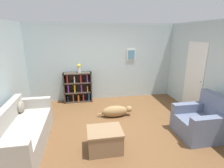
# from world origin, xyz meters

# --- Properties ---
(ground_plane) EXTENTS (14.00, 14.00, 0.00)m
(ground_plane) POSITION_xyz_m (0.00, 0.00, 0.00)
(ground_plane) COLOR brown
(wall_back) EXTENTS (5.60, 0.13, 2.60)m
(wall_back) POSITION_xyz_m (0.00, 2.25, 1.30)
(wall_back) COLOR silver
(wall_back) RESTS_ON ground_plane
(wall_right) EXTENTS (0.16, 5.00, 2.60)m
(wall_right) POSITION_xyz_m (2.55, 0.02, 1.29)
(wall_right) COLOR silver
(wall_right) RESTS_ON ground_plane
(couch) EXTENTS (0.84, 2.08, 0.86)m
(couch) POSITION_xyz_m (-2.02, -0.37, 0.32)
(couch) COLOR #ADA89E
(couch) RESTS_ON ground_plane
(bookshelf) EXTENTS (0.94, 0.31, 1.02)m
(bookshelf) POSITION_xyz_m (-0.89, 2.04, 0.49)
(bookshelf) COLOR #42382D
(bookshelf) RESTS_ON ground_plane
(recliner_chair) EXTENTS (0.93, 0.92, 0.98)m
(recliner_chair) POSITION_xyz_m (1.91, -0.59, 0.34)
(recliner_chair) COLOR slate
(recliner_chair) RESTS_ON ground_plane
(coffee_table) EXTENTS (0.69, 0.56, 0.45)m
(coffee_table) POSITION_xyz_m (-0.35, -0.73, 0.24)
(coffee_table) COLOR #846647
(coffee_table) RESTS_ON ground_plane
(dog) EXTENTS (1.02, 0.29, 0.32)m
(dog) POSITION_xyz_m (0.16, 0.67, 0.16)
(dog) COLOR #9E7A4C
(dog) RESTS_ON ground_plane
(vase) EXTENTS (0.12, 0.12, 0.29)m
(vase) POSITION_xyz_m (-0.82, 2.03, 1.18)
(vase) COLOR silver
(vase) RESTS_ON bookshelf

